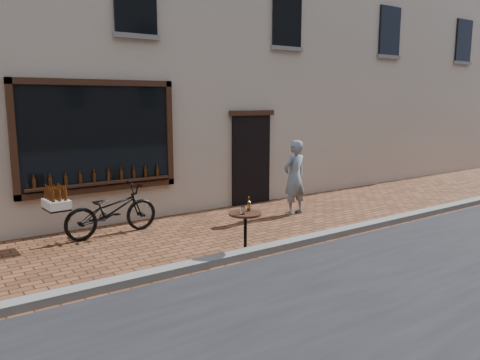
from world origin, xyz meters
TOP-DOWN VIEW (x-y plane):
  - ground at (0.00, 0.00)m, footprint 90.00×90.00m
  - kerb at (0.00, 0.20)m, footprint 90.00×0.25m
  - shop_building at (0.00, 6.50)m, footprint 28.00×6.20m
  - cargo_bicycle at (-1.98, 2.73)m, footprint 2.16×0.77m
  - bistro_table at (-0.49, 0.35)m, footprint 0.56×0.56m
  - pedestrian at (2.06, 2.02)m, footprint 0.65×0.45m

SIDE VIEW (x-z plane):
  - ground at x=0.00m, z-range 0.00..0.00m
  - kerb at x=0.00m, z-range 0.00..0.12m
  - cargo_bicycle at x=-1.98m, z-range -0.02..1.01m
  - bistro_table at x=-0.49m, z-range 0.03..0.99m
  - pedestrian at x=2.06m, z-range 0.00..1.69m
  - shop_building at x=0.00m, z-range 0.00..10.00m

